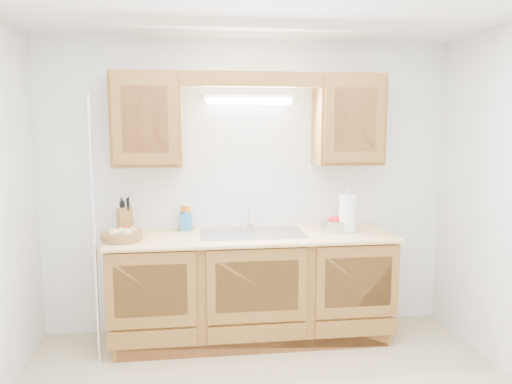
{
  "coord_description": "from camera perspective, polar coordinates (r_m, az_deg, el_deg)",
  "views": [
    {
      "loc": [
        -0.48,
        -2.76,
        1.79
      ],
      "look_at": [
        -0.01,
        0.85,
        1.29
      ],
      "focal_mm": 35.0,
      "sensor_mm": 36.0,
      "label": 1
    }
  ],
  "objects": [
    {
      "name": "paper_towel",
      "position": [
        4.21,
        10.43,
        -2.47
      ],
      "size": [
        0.18,
        0.18,
        0.36
      ],
      "rotation": [
        0.0,
        0.0,
        0.09
      ],
      "color": "silver",
      "rests_on": "countertop"
    },
    {
      "name": "countertop",
      "position": [
        4.08,
        -0.4,
        -5.12
      ],
      "size": [
        2.3,
        0.63,
        0.04
      ],
      "primitive_type": "cube",
      "color": "#E4BA78",
      "rests_on": "base_cabinets"
    },
    {
      "name": "soap_bottle",
      "position": [
        4.24,
        -8.04,
        -2.94
      ],
      "size": [
        0.1,
        0.1,
        0.22
      ],
      "primitive_type": "imported",
      "rotation": [
        0.0,
        0.0,
        0.01
      ],
      "color": "blue",
      "rests_on": "countertop"
    },
    {
      "name": "valance",
      "position": [
        4.0,
        -0.43,
        12.79
      ],
      "size": [
        2.2,
        0.05,
        0.12
      ],
      "primitive_type": "cube",
      "color": "brown",
      "rests_on": "room"
    },
    {
      "name": "sink",
      "position": [
        4.11,
        -0.43,
        -5.76
      ],
      "size": [
        0.84,
        0.46,
        0.36
      ],
      "color": "#9E9EA3",
      "rests_on": "countertop"
    },
    {
      "name": "room",
      "position": [
        2.86,
        2.47,
        -3.13
      ],
      "size": [
        3.52,
        3.5,
        2.5
      ],
      "color": "#C9B591",
      "rests_on": "ground"
    },
    {
      "name": "sponge",
      "position": [
        4.3,
        -8.01,
        -4.14
      ],
      "size": [
        0.12,
        0.08,
        0.02
      ],
      "rotation": [
        0.0,
        0.0,
        -0.1
      ],
      "color": "#CC333F",
      "rests_on": "countertop"
    },
    {
      "name": "base_cabinets",
      "position": [
        4.21,
        -0.42,
        -10.92
      ],
      "size": [
        2.2,
        0.6,
        0.86
      ],
      "primitive_type": "cube",
      "color": "brown",
      "rests_on": "ground"
    },
    {
      "name": "apple_bowl",
      "position": [
        4.25,
        9.0,
        -3.69
      ],
      "size": [
        0.28,
        0.28,
        0.13
      ],
      "rotation": [
        0.0,
        0.0,
        0.2
      ],
      "color": "silver",
      "rests_on": "countertop"
    },
    {
      "name": "outlet_plate",
      "position": [
        4.54,
        11.12,
        -0.5
      ],
      "size": [
        0.08,
        0.01,
        0.12
      ],
      "primitive_type": "cube",
      "color": "white",
      "rests_on": "room"
    },
    {
      "name": "wire_shelf_pole",
      "position": [
        3.85,
        -18.01,
        -4.46
      ],
      "size": [
        0.03,
        0.03,
        2.0
      ],
      "primitive_type": "cylinder",
      "color": "silver",
      "rests_on": "ground"
    },
    {
      "name": "orange_canister",
      "position": [
        4.26,
        -8.03,
        -2.82
      ],
      "size": [
        0.09,
        0.09,
        0.22
      ],
      "rotation": [
        0.0,
        0.0,
        0.27
      ],
      "color": "#DA600C",
      "rests_on": "countertop"
    },
    {
      "name": "upper_cabinet_left",
      "position": [
        4.11,
        -12.34,
        8.07
      ],
      "size": [
        0.55,
        0.33,
        0.75
      ],
      "primitive_type": "cube",
      "color": "brown",
      "rests_on": "room"
    },
    {
      "name": "fluorescent_fixture",
      "position": [
        4.21,
        -0.8,
        10.58
      ],
      "size": [
        0.76,
        0.08,
        0.08
      ],
      "color": "white",
      "rests_on": "room"
    },
    {
      "name": "fruit_basket",
      "position": [
        4.0,
        -15.12,
        -4.72
      ],
      "size": [
        0.32,
        0.32,
        0.1
      ],
      "rotation": [
        0.0,
        0.0,
        0.02
      ],
      "color": "#8D5F38",
      "rests_on": "countertop"
    },
    {
      "name": "upper_cabinet_right",
      "position": [
        4.3,
        10.49,
        8.1
      ],
      "size": [
        0.55,
        0.33,
        0.75
      ],
      "primitive_type": "cube",
      "color": "brown",
      "rests_on": "room"
    },
    {
      "name": "knife_block",
      "position": [
        4.21,
        -14.74,
        -3.15
      ],
      "size": [
        0.16,
        0.2,
        0.31
      ],
      "rotation": [
        0.0,
        0.0,
        0.37
      ],
      "color": "brown",
      "rests_on": "countertop"
    }
  ]
}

